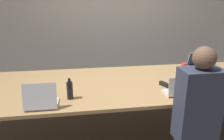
# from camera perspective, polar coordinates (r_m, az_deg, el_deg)

# --- Properties ---
(ground_plane) EXTENTS (24.00, 24.00, 0.00)m
(ground_plane) POSITION_cam_1_polar(r_m,az_deg,el_deg) (3.27, 4.37, -15.27)
(ground_plane) COLOR brown
(curtain_wall) EXTENTS (12.00, 0.06, 2.80)m
(curtain_wall) POSITION_cam_1_polar(r_m,az_deg,el_deg) (4.58, -0.53, 13.20)
(curtain_wall) COLOR #BCB7B2
(curtain_wall) RESTS_ON ground_plane
(conference_table) EXTENTS (4.51, 1.40, 0.73)m
(conference_table) POSITION_cam_1_polar(r_m,az_deg,el_deg) (2.94, 4.69, -3.98)
(conference_table) COLOR tan
(conference_table) RESTS_ON ground_plane
(laptop_near_midright) EXTENTS (0.32, 0.22, 0.23)m
(laptop_near_midright) POSITION_cam_1_polar(r_m,az_deg,el_deg) (2.63, 17.32, -4.92)
(laptop_near_midright) COLOR silver
(laptop_near_midright) RESTS_ON conference_table
(person_near_midright) EXTENTS (0.40, 0.24, 1.40)m
(person_near_midright) POSITION_cam_1_polar(r_m,az_deg,el_deg) (2.35, 21.13, -11.65)
(person_near_midright) COLOR #2D2D38
(person_near_midright) RESTS_ON ground_plane
(laptop_far_right) EXTENTS (0.35, 0.24, 0.24)m
(laptop_far_right) POSITION_cam_1_polar(r_m,az_deg,el_deg) (3.80, 21.89, 1.68)
(laptop_far_right) COLOR silver
(laptop_far_right) RESTS_ON conference_table
(cup_far_right) EXTENTS (0.09, 0.09, 0.09)m
(cup_far_right) POSITION_cam_1_polar(r_m,az_deg,el_deg) (3.65, 18.30, 1.05)
(cup_far_right) COLOR red
(cup_far_right) RESTS_ON conference_table
(laptop_near_left) EXTENTS (0.33, 0.27, 0.27)m
(laptop_near_left) POSITION_cam_1_polar(r_m,az_deg,el_deg) (2.35, -18.01, -7.57)
(laptop_near_left) COLOR silver
(laptop_near_left) RESTS_ON conference_table
(bottle_near_left) EXTENTS (0.07, 0.07, 0.24)m
(bottle_near_left) POSITION_cam_1_polar(r_m,az_deg,el_deg) (2.46, -10.97, -5.17)
(bottle_near_left) COLOR black
(bottle_near_left) RESTS_ON conference_table
(stapler) EXTENTS (0.10, 0.16, 0.05)m
(stapler) POSITION_cam_1_polar(r_m,az_deg,el_deg) (2.86, 13.53, -3.66)
(stapler) COLOR black
(stapler) RESTS_ON conference_table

